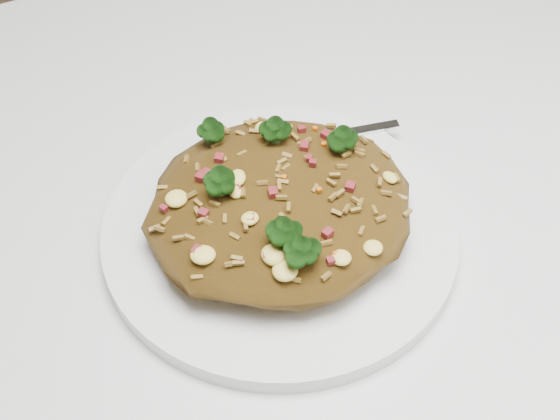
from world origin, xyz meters
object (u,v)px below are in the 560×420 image
at_px(plate, 280,230).
at_px(fork, 311,139).
at_px(fried_rice, 280,198).
at_px(dining_table, 155,373).

relative_size(plate, fork, 1.58).
bearing_deg(fried_rice, plate, -64.44).
distance_m(fried_rice, fork, 0.09).
bearing_deg(plate, dining_table, -173.85).
xyz_separation_m(dining_table, fried_rice, (0.11, 0.01, 0.13)).
bearing_deg(fork, plate, -119.98).
distance_m(dining_table, fried_rice, 0.17).
bearing_deg(fried_rice, dining_table, -173.73).
bearing_deg(dining_table, fork, 24.60).
xyz_separation_m(plate, fork, (0.06, 0.07, 0.01)).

